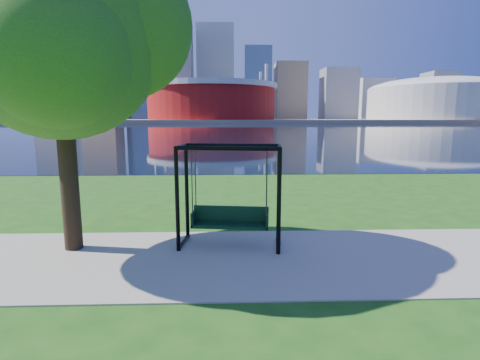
{
  "coord_description": "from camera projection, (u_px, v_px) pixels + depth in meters",
  "views": [
    {
      "loc": [
        -0.44,
        -8.43,
        3.12
      ],
      "look_at": [
        -0.14,
        0.0,
        1.72
      ],
      "focal_mm": 28.0,
      "sensor_mm": 36.0,
      "label": 1
    }
  ],
  "objects": [
    {
      "name": "park_tree",
      "position": [
        57.0,
        31.0,
        8.22
      ],
      "size": [
        5.79,
        5.23,
        7.2
      ],
      "color": "black",
      "rests_on": "ground"
    },
    {
      "name": "stadium",
      "position": [
        212.0,
        100.0,
        237.81
      ],
      "size": [
        83.0,
        83.0,
        32.0
      ],
      "color": "maroon",
      "rests_on": "far_bank"
    },
    {
      "name": "swing",
      "position": [
        230.0,
        198.0,
        9.02
      ],
      "size": [
        2.55,
        1.36,
        2.5
      ],
      "rotation": [
        0.0,
        0.0,
        -0.13
      ],
      "color": "black",
      "rests_on": "ground"
    },
    {
      "name": "river",
      "position": [
        228.0,
        128.0,
        109.39
      ],
      "size": [
        900.0,
        180.0,
        0.02
      ],
      "primitive_type": "cube",
      "color": "black",
      "rests_on": "ground"
    },
    {
      "name": "skyline",
      "position": [
        222.0,
        79.0,
        317.64
      ],
      "size": [
        392.0,
        66.0,
        96.5
      ],
      "color": "gray",
      "rests_on": "far_bank"
    },
    {
      "name": "ground",
      "position": [
        246.0,
        251.0,
        8.84
      ],
      "size": [
        900.0,
        900.0,
        0.0
      ],
      "primitive_type": "plane",
      "color": "#1E5114",
      "rests_on": "ground"
    },
    {
      "name": "far_bank",
      "position": [
        227.0,
        120.0,
        310.32
      ],
      "size": [
        900.0,
        228.0,
        2.0
      ],
      "primitive_type": "cube",
      "color": "#937F60",
      "rests_on": "ground"
    },
    {
      "name": "path",
      "position": [
        247.0,
        259.0,
        8.35
      ],
      "size": [
        120.0,
        4.0,
        0.03
      ],
      "primitive_type": "cube",
      "color": "#9E937F",
      "rests_on": "ground"
    },
    {
      "name": "arena",
      "position": [
        435.0,
        98.0,
        242.55
      ],
      "size": [
        84.0,
        84.0,
        26.56
      ],
      "color": "beige",
      "rests_on": "far_bank"
    }
  ]
}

